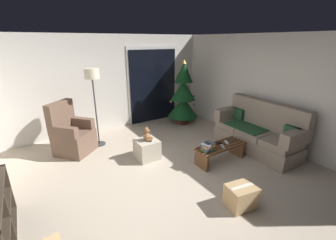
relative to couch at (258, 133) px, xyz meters
name	(u,v)px	position (x,y,z in m)	size (l,w,h in m)	color
ground_plane	(170,180)	(-2.32, 0.03, -0.40)	(7.00, 7.00, 0.00)	#B2A38E
wall_back	(108,84)	(-2.32, 3.09, 0.85)	(5.72, 0.12, 2.50)	silver
wall_right	(277,92)	(0.54, 0.03, 0.85)	(0.12, 6.00, 2.50)	silver
patio_door_frame	(153,85)	(-0.97, 3.02, 0.70)	(1.60, 0.02, 2.20)	silver
patio_door_glass	(154,86)	(-0.97, 3.00, 0.65)	(1.50, 0.02, 2.10)	black
couch	(258,133)	(0.00, 0.00, 0.00)	(0.84, 1.96, 1.08)	gray
coffee_table	(220,150)	(-1.09, 0.05, -0.16)	(1.10, 0.40, 0.36)	brown
remote_graphite	(231,140)	(-0.76, 0.08, -0.03)	(0.04, 0.16, 0.02)	#333338
remote_white	(227,142)	(-0.92, 0.06, -0.03)	(0.04, 0.16, 0.02)	silver
remote_silver	(223,146)	(-1.12, -0.03, -0.03)	(0.04, 0.16, 0.02)	#ADADB2
remote_black	(218,143)	(-1.08, 0.13, -0.03)	(0.04, 0.16, 0.02)	black
book_stack	(208,147)	(-1.47, 0.02, 0.04)	(0.29, 0.24, 0.14)	#337042
cell_phone	(207,143)	(-1.48, 0.03, 0.11)	(0.07, 0.14, 0.01)	black
christmas_tree	(183,96)	(-0.40, 2.28, 0.43)	(0.88, 0.88, 1.85)	#4C1E19
armchair	(72,135)	(-3.52, 2.09, 0.00)	(0.97, 0.97, 1.13)	brown
floor_lamp	(93,81)	(-2.94, 2.17, 1.11)	(0.32, 0.32, 1.78)	#2D2D30
ottoman	(147,149)	(-2.29, 0.96, -0.20)	(0.44, 0.44, 0.41)	#B2A893
teddy_bear_chestnut	(147,135)	(-2.28, 0.96, 0.13)	(0.22, 0.21, 0.29)	brown
cardboard_box_taped_mid_floor	(241,196)	(-1.80, -1.08, -0.23)	(0.47, 0.40, 0.35)	tan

